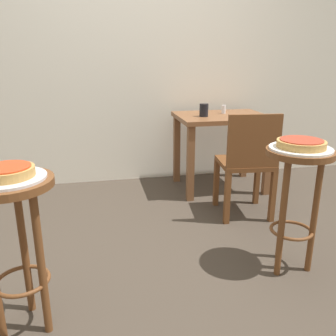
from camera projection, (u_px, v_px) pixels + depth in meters
ground_plane at (167, 258)px, 2.31m from camera, size 6.00×6.00×0.00m
back_wall at (132, 28)px, 3.40m from camera, size 6.00×0.10×3.00m
stool_foreground at (14, 222)px, 1.57m from camera, size 0.38×0.38×0.75m
serving_plate_foreground at (8, 178)px, 1.51m from camera, size 0.32×0.32×0.01m
pizza_foreground at (7, 172)px, 1.50m from camera, size 0.23×0.23×0.05m
stool_middle at (297, 183)px, 2.05m from camera, size 0.38×0.38×0.75m
serving_plate_middle at (301, 149)px, 1.99m from camera, size 0.35×0.35×0.01m
pizza_middle at (301, 144)px, 1.98m from camera, size 0.27×0.27×0.05m
dining_table at (221, 129)px, 3.38m from camera, size 0.84×0.63×0.72m
cup_near_edge at (204, 110)px, 3.23m from camera, size 0.08×0.08×0.12m
condiment_shaker at (224, 109)px, 3.41m from camera, size 0.04×0.04×0.08m
wooden_chair at (248, 161)px, 2.78m from camera, size 0.44×0.44×0.85m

